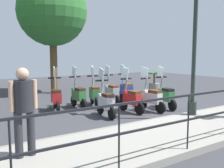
% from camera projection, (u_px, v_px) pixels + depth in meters
% --- Properties ---
extents(ground_plane, '(28.00, 28.00, 0.00)m').
position_uv_depth(ground_plane, '(126.00, 108.00, 9.21)').
color(ground_plane, '#38383D').
extents(promenade_walkway, '(2.20, 20.00, 0.15)m').
position_uv_depth(promenade_walkway, '(197.00, 127.00, 6.56)').
color(promenade_walkway, gray).
rests_on(promenade_walkway, ground_plane).
extents(lamp_post_near, '(0.26, 0.90, 4.14)m').
position_uv_depth(lamp_post_near, '(194.00, 54.00, 7.35)').
color(lamp_post_near, '#232D28').
rests_on(lamp_post_near, promenade_walkway).
extents(pedestrian_distant, '(0.34, 0.49, 1.59)m').
position_uv_depth(pedestrian_distant, '(24.00, 105.00, 4.37)').
color(pedestrian_distant, '#28282D').
rests_on(pedestrian_distant, promenade_walkway).
extents(tree_distant, '(3.42, 3.42, 5.79)m').
position_uv_depth(tree_distant, '(52.00, 12.00, 12.25)').
color(tree_distant, brown).
rests_on(tree_distant, ground_plane).
extents(potted_palm, '(1.06, 0.66, 1.05)m').
position_uv_depth(potted_palm, '(154.00, 83.00, 13.05)').
color(potted_palm, slate).
rests_on(potted_palm, ground_plane).
extents(scooter_near_0, '(1.23, 0.45, 1.54)m').
position_uv_depth(scooter_near_0, '(165.00, 96.00, 9.02)').
color(scooter_near_0, black).
rests_on(scooter_near_0, ground_plane).
extents(scooter_near_1, '(1.23, 0.45, 1.54)m').
position_uv_depth(scooter_near_1, '(151.00, 98.00, 8.59)').
color(scooter_near_1, black).
rests_on(scooter_near_1, ground_plane).
extents(scooter_near_2, '(1.23, 0.44, 1.54)m').
position_uv_depth(scooter_near_2, '(131.00, 98.00, 8.42)').
color(scooter_near_2, black).
rests_on(scooter_near_2, ground_plane).
extents(scooter_near_3, '(1.23, 0.44, 1.54)m').
position_uv_depth(scooter_near_3, '(106.00, 102.00, 7.85)').
color(scooter_near_3, black).
rests_on(scooter_near_3, ground_plane).
extents(scooter_far_0, '(1.23, 0.45, 1.54)m').
position_uv_depth(scooter_far_0, '(126.00, 90.00, 10.45)').
color(scooter_far_0, black).
rests_on(scooter_far_0, ground_plane).
extents(scooter_far_1, '(1.23, 0.44, 1.54)m').
position_uv_depth(scooter_far_1, '(111.00, 92.00, 9.95)').
color(scooter_far_1, black).
rests_on(scooter_far_1, ground_plane).
extents(scooter_far_2, '(1.20, 0.53, 1.54)m').
position_uv_depth(scooter_far_2, '(94.00, 93.00, 9.49)').
color(scooter_far_2, black).
rests_on(scooter_far_2, ground_plane).
extents(scooter_far_3, '(1.23, 0.44, 1.54)m').
position_uv_depth(scooter_far_3, '(78.00, 95.00, 9.14)').
color(scooter_far_3, black).
rests_on(scooter_far_3, ground_plane).
extents(scooter_far_4, '(1.22, 0.50, 1.54)m').
position_uv_depth(scooter_far_4, '(56.00, 97.00, 8.69)').
color(scooter_far_4, black).
rests_on(scooter_far_4, ground_plane).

